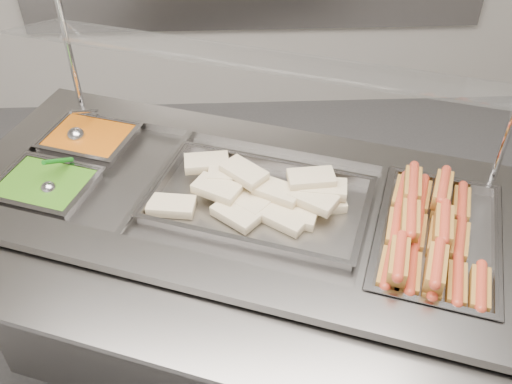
{
  "coord_description": "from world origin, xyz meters",
  "views": [
    {
      "loc": [
        -0.15,
        -1.15,
        2.23
      ],
      "look_at": [
        -0.09,
        0.32,
        0.97
      ],
      "focal_mm": 40.0,
      "sensor_mm": 36.0,
      "label": 1
    }
  ],
  "objects_px": {
    "steam_counter": "(243,285)",
    "ladle": "(77,135)",
    "sneeze_guard": "(262,62)",
    "pan_hotdogs": "(435,244)",
    "pan_wraps": "(259,204)",
    "serving_spoon": "(51,184)"
  },
  "relations": [
    {
      "from": "steam_counter",
      "to": "serving_spoon",
      "type": "height_order",
      "value": "serving_spoon"
    },
    {
      "from": "ladle",
      "to": "steam_counter",
      "type": "bearing_deg",
      "value": -30.74
    },
    {
      "from": "sneeze_guard",
      "to": "serving_spoon",
      "type": "xyz_separation_m",
      "value": [
        -0.74,
        -0.14,
        -0.37
      ]
    },
    {
      "from": "sneeze_guard",
      "to": "ladle",
      "type": "relative_size",
      "value": 8.72
    },
    {
      "from": "steam_counter",
      "to": "serving_spoon",
      "type": "bearing_deg",
      "value": 173.75
    },
    {
      "from": "sneeze_guard",
      "to": "pan_hotdogs",
      "type": "xyz_separation_m",
      "value": [
        0.54,
        -0.44,
        -0.43
      ]
    },
    {
      "from": "steam_counter",
      "to": "ladle",
      "type": "relative_size",
      "value": 10.84
    },
    {
      "from": "ladle",
      "to": "pan_hotdogs",
      "type": "bearing_deg",
      "value": -25.64
    },
    {
      "from": "pan_hotdogs",
      "to": "serving_spoon",
      "type": "relative_size",
      "value": 3.65
    },
    {
      "from": "pan_wraps",
      "to": "ladle",
      "type": "xyz_separation_m",
      "value": [
        -0.69,
        0.4,
        0.04
      ]
    },
    {
      "from": "steam_counter",
      "to": "sneeze_guard",
      "type": "bearing_deg",
      "value": 70.06
    },
    {
      "from": "pan_hotdogs",
      "to": "serving_spoon",
      "type": "xyz_separation_m",
      "value": [
        -1.29,
        0.3,
        0.05
      ]
    },
    {
      "from": "pan_wraps",
      "to": "serving_spoon",
      "type": "relative_size",
      "value": 4.47
    },
    {
      "from": "pan_wraps",
      "to": "sneeze_guard",
      "type": "bearing_deg",
      "value": 85.4
    },
    {
      "from": "serving_spoon",
      "to": "ladle",
      "type": "bearing_deg",
      "value": 84.06
    },
    {
      "from": "pan_wraps",
      "to": "pan_hotdogs",
      "type": "bearing_deg",
      "value": -19.95
    },
    {
      "from": "steam_counter",
      "to": "ladle",
      "type": "distance_m",
      "value": 0.88
    },
    {
      "from": "steam_counter",
      "to": "ladle",
      "type": "height_order",
      "value": "ladle"
    },
    {
      "from": "sneeze_guard",
      "to": "pan_wraps",
      "type": "height_order",
      "value": "sneeze_guard"
    },
    {
      "from": "pan_hotdogs",
      "to": "pan_wraps",
      "type": "distance_m",
      "value": 0.6
    },
    {
      "from": "steam_counter",
      "to": "pan_hotdogs",
      "type": "bearing_deg",
      "value": -19.95
    },
    {
      "from": "steam_counter",
      "to": "pan_hotdogs",
      "type": "xyz_separation_m",
      "value": [
        0.62,
        -0.23,
        0.43
      ]
    }
  ]
}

